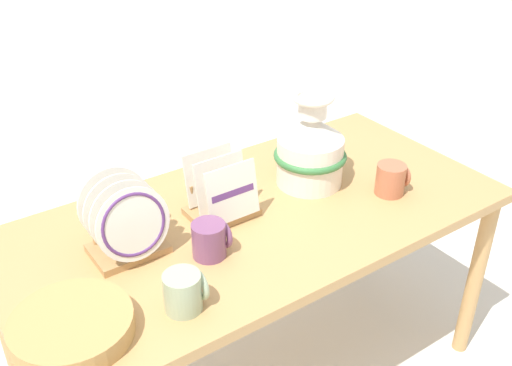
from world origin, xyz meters
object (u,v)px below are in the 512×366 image
at_px(mug_sage_glaze, 185,291).
at_px(mug_plum_glaze, 211,239).
at_px(dish_rack_square_plates, 221,198).
at_px(ceramic_vase, 310,148).
at_px(wicker_charger_stack, 72,327).
at_px(mug_terracotta_glaze, 392,179).
at_px(dish_rack_round_plates, 126,226).

distance_m(mug_sage_glaze, mug_plum_glaze, 0.22).
height_order(mug_sage_glaze, mug_plum_glaze, same).
bearing_deg(dish_rack_square_plates, ceramic_vase, -0.19).
distance_m(wicker_charger_stack, mug_sage_glaze, 0.28).
relative_size(mug_terracotta_glaze, mug_sage_glaze, 1.00).
distance_m(ceramic_vase, wicker_charger_stack, 0.95).
relative_size(ceramic_vase, dish_rack_square_plates, 1.57).
distance_m(ceramic_vase, mug_plum_glaze, 0.51).
distance_m(dish_rack_round_plates, wicker_charger_stack, 0.33).
bearing_deg(ceramic_vase, dish_rack_round_plates, -178.25).
bearing_deg(wicker_charger_stack, ceramic_vase, 14.68).
height_order(dish_rack_round_plates, mug_plum_glaze, dish_rack_round_plates).
bearing_deg(mug_sage_glaze, mug_terracotta_glaze, 6.98).
height_order(wicker_charger_stack, mug_sage_glaze, mug_sage_glaze).
bearing_deg(mug_plum_glaze, mug_sage_glaze, -137.64).
xyz_separation_m(dish_rack_square_plates, mug_sage_glaze, (-0.30, -0.31, -0.01)).
bearing_deg(wicker_charger_stack, dish_rack_square_plates, 23.05).
xyz_separation_m(ceramic_vase, wicker_charger_stack, (-0.91, -0.24, -0.10)).
distance_m(dish_rack_round_plates, dish_rack_square_plates, 0.32).
xyz_separation_m(ceramic_vase, dish_rack_square_plates, (-0.35, 0.00, -0.07)).
bearing_deg(dish_rack_round_plates, ceramic_vase, 1.75).
bearing_deg(dish_rack_round_plates, wicker_charger_stack, -138.14).
bearing_deg(dish_rack_square_plates, wicker_charger_stack, -156.95).
height_order(dish_rack_round_plates, wicker_charger_stack, dish_rack_round_plates).
relative_size(mug_terracotta_glaze, mug_plum_glaze, 1.00).
height_order(wicker_charger_stack, mug_terracotta_glaze, mug_terracotta_glaze).
relative_size(dish_rack_square_plates, mug_terracotta_glaze, 1.95).
bearing_deg(ceramic_vase, mug_plum_glaze, -162.08).
height_order(ceramic_vase, wicker_charger_stack, ceramic_vase).
bearing_deg(wicker_charger_stack, mug_sage_glaze, -14.23).
bearing_deg(mug_plum_glaze, ceramic_vase, 17.92).
xyz_separation_m(dish_rack_round_plates, wicker_charger_stack, (-0.24, -0.22, -0.07)).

